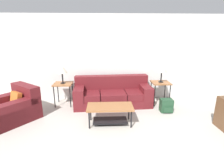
% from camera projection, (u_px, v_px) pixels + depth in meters
% --- Properties ---
extents(wall_back, '(8.84, 0.06, 2.60)m').
position_uv_depth(wall_back, '(112.00, 58.00, 5.40)').
color(wall_back, silver).
rests_on(wall_back, ground_plane).
extents(couch, '(2.24, 1.00, 0.82)m').
position_uv_depth(couch, '(112.00, 95.00, 5.16)').
color(couch, maroon).
rests_on(couch, ground_plane).
extents(armchair, '(1.37, 1.39, 0.80)m').
position_uv_depth(armchair, '(14.00, 108.00, 4.23)').
color(armchair, maroon).
rests_on(armchair, ground_plane).
extents(coffee_table, '(1.05, 0.52, 0.44)m').
position_uv_depth(coffee_table, '(110.00, 111.00, 4.00)').
color(coffee_table, '#935B33').
rests_on(coffee_table, ground_plane).
extents(side_table_left, '(0.52, 0.50, 0.66)m').
position_uv_depth(side_table_left, '(63.00, 86.00, 5.05)').
color(side_table_left, '#935B33').
rests_on(side_table_left, ground_plane).
extents(side_table_right, '(0.52, 0.50, 0.66)m').
position_uv_depth(side_table_right, '(161.00, 85.00, 5.17)').
color(side_table_right, '#935B33').
rests_on(side_table_right, ground_plane).
extents(table_lamp_left, '(0.29, 0.29, 0.53)m').
position_uv_depth(table_lamp_left, '(62.00, 69.00, 4.92)').
color(table_lamp_left, black).
rests_on(table_lamp_left, side_table_left).
extents(table_lamp_right, '(0.29, 0.29, 0.53)m').
position_uv_depth(table_lamp_right, '(162.00, 69.00, 5.04)').
color(table_lamp_right, black).
rests_on(table_lamp_right, side_table_right).
extents(backpack, '(0.32, 0.31, 0.35)m').
position_uv_depth(backpack, '(166.00, 106.00, 4.67)').
color(backpack, '#23472D').
rests_on(backpack, ground_plane).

